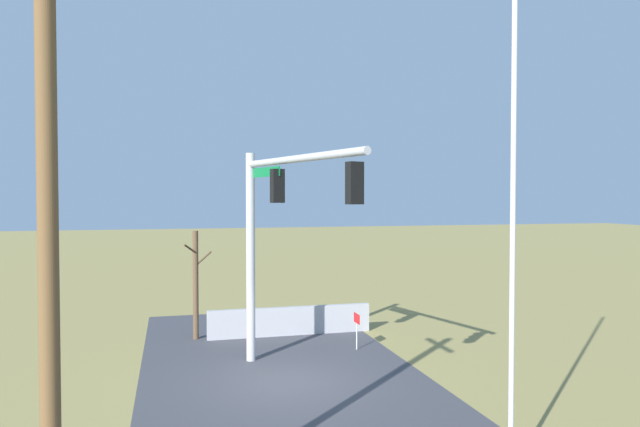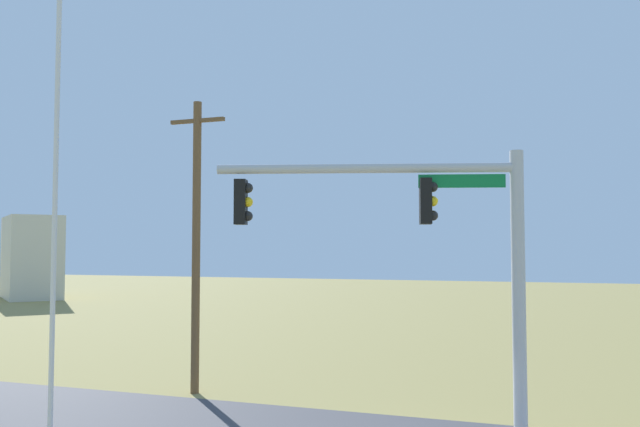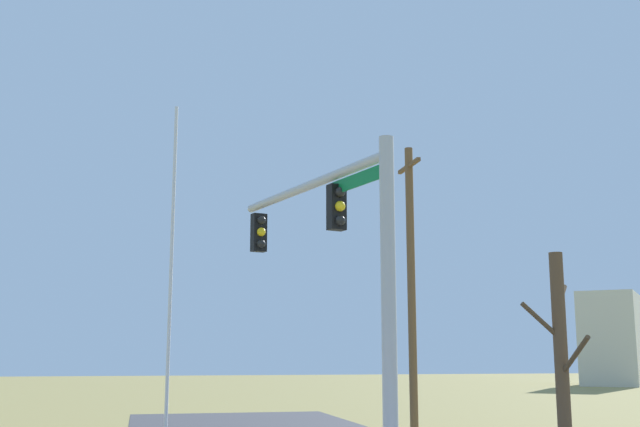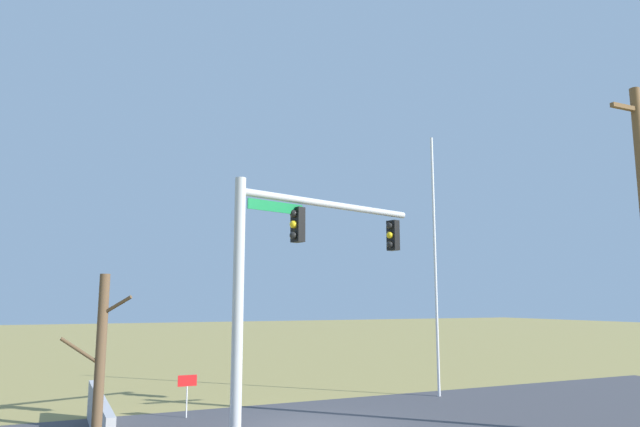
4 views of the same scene
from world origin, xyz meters
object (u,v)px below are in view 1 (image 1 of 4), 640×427
(flagpole, at_px, (513,216))
(bare_tree, at_px, (196,283))
(open_sign, at_px, (357,323))
(signal_mast, at_px, (274,219))
(utility_pole, at_px, (48,229))

(flagpole, distance_m, bare_tree, 13.27)
(bare_tree, relative_size, open_sign, 3.22)
(signal_mast, height_order, flagpole, flagpole)
(flagpole, height_order, open_sign, flagpole)
(flagpole, xyz_separation_m, utility_pole, (-1.22, 7.59, -0.07))
(signal_mast, height_order, utility_pole, utility_pole)
(flagpole, distance_m, utility_pole, 7.68)
(open_sign, bearing_deg, flagpole, -179.97)
(signal_mast, bearing_deg, open_sign, -57.62)
(flagpole, bearing_deg, bare_tree, 23.55)
(bare_tree, xyz_separation_m, open_sign, (-2.84, -5.18, -1.12))
(signal_mast, xyz_separation_m, flagpole, (-7.04, -3.17, 0.28))
(signal_mast, distance_m, utility_pole, 9.37)
(signal_mast, xyz_separation_m, open_sign, (2.01, -3.16, -3.61))
(open_sign, bearing_deg, utility_pole, 143.56)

